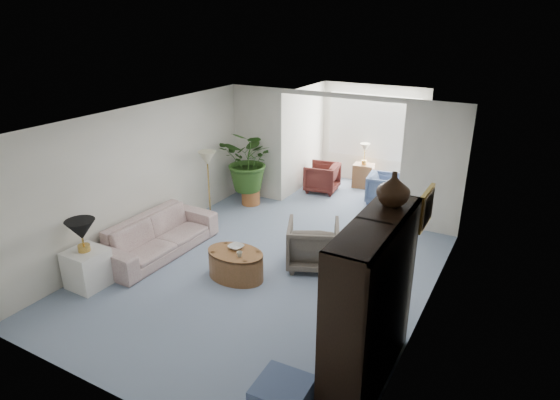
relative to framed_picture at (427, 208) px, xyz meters
The scene contains 25 objects.
floor 2.99m from the framed_picture, behind, with size 6.00×6.00×0.00m, color #899CB6.
sunroom_floor 5.16m from the framed_picture, 120.36° to the left, with size 2.60×2.60×0.00m, color #899CB6.
back_pier_left 5.37m from the framed_picture, 144.59° to the left, with size 1.20×0.12×2.50m, color silver.
back_pier_right 3.18m from the framed_picture, 100.24° to the left, with size 1.20×0.12×2.50m, color silver.
back_header 4.03m from the framed_picture, 128.43° to the left, with size 2.60×0.12×0.10m, color silver.
window_pane 5.83m from the framed_picture, 114.98° to the left, with size 2.20×0.02×1.50m, color white.
window_blinds 5.81m from the framed_picture, 115.11° to the left, with size 2.20×0.02×1.50m, color white.
framed_picture is the anchor object (origin of this frame).
sofa 4.65m from the framed_picture, behind, with size 2.25×0.88×0.66m, color beige.
end_table 5.06m from the framed_picture, 162.64° to the right, with size 0.54×0.54×0.60m, color white.
table_lamp 4.92m from the framed_picture, 162.64° to the right, with size 0.44×0.44×0.30m, color black.
floor_lamp 4.95m from the framed_picture, 160.48° to the left, with size 0.36×0.36×0.28m, color beige.
coffee_table 3.17m from the framed_picture, behind, with size 0.95×0.95×0.45m, color brown.
coffee_bowl 3.10m from the framed_picture, behind, with size 0.23×0.23×0.06m, color beige.
coffee_cup 2.92m from the framed_picture, behind, with size 0.09×0.09×0.08m, color #B5B39E.
wingback_chair 2.44m from the framed_picture, 157.08° to the left, with size 0.83×0.85×0.77m, color #665D51.
side_table_dark 2.16m from the framed_picture, 137.32° to the left, with size 0.45×0.36×0.54m, color black.
entertainment_cabinet 1.49m from the framed_picture, 100.09° to the right, with size 0.48×1.78×1.98m, color black.
cabinet_urn 0.95m from the framed_picture, 106.19° to the right, with size 0.36×0.36×0.38m, color #301D10.
plant_pot 5.24m from the framed_picture, 148.40° to the left, with size 0.40×0.40×0.32m, color #A45D2F.
house_plant 5.06m from the framed_picture, 148.40° to the left, with size 1.22×1.06×1.36m, color #2B501B.
sunroom_chair_blue 4.70m from the framed_picture, 112.81° to the left, with size 0.69×0.71×0.65m, color slate.
sunroom_chair_maroon 5.43m from the framed_picture, 128.05° to the left, with size 0.72×0.74×0.67m, color maroon.
sunroom_table 5.67m from the framed_picture, 117.00° to the left, with size 0.47×0.36×0.57m, color brown.
shelf_clutter 1.40m from the framed_picture, 101.86° to the right, with size 0.30×1.11×0.61m.
Camera 1 is at (3.49, -5.68, 3.93)m, focal length 30.44 mm.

